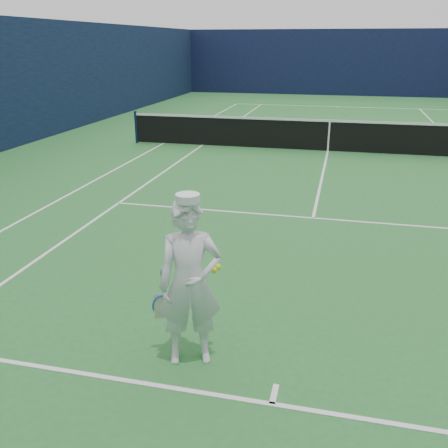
# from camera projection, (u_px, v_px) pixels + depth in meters

# --- Properties ---
(ground) EXTENTS (80.00, 80.00, 0.00)m
(ground) POSITION_uv_depth(u_px,v_px,m) (328.00, 152.00, 15.60)
(ground) COLOR #296D2F
(ground) RESTS_ON ground
(court_markings) EXTENTS (11.03, 23.83, 0.01)m
(court_markings) POSITION_uv_depth(u_px,v_px,m) (328.00, 152.00, 15.60)
(court_markings) COLOR white
(court_markings) RESTS_ON ground
(windscreen_fence) EXTENTS (20.12, 36.12, 4.00)m
(windscreen_fence) POSITION_uv_depth(u_px,v_px,m) (332.00, 86.00, 14.91)
(windscreen_fence) COLOR #0E1334
(windscreen_fence) RESTS_ON ground
(tennis_net) EXTENTS (12.88, 0.09, 1.07)m
(tennis_net) POSITION_uv_depth(u_px,v_px,m) (329.00, 134.00, 15.41)
(tennis_net) COLOR #141E4C
(tennis_net) RESTS_ON ground
(tennis_player) EXTENTS (0.87, 0.63, 1.87)m
(tennis_player) POSITION_uv_depth(u_px,v_px,m) (190.00, 283.00, 5.14)
(tennis_player) COLOR white
(tennis_player) RESTS_ON ground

